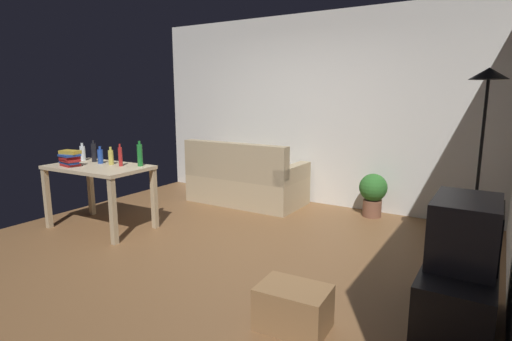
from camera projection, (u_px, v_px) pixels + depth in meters
The scene contains 16 objects.
ground_plane at pixel (223, 248), 4.25m from camera, with size 5.20×4.40×0.02m, color brown.
wall_rear at pixel (311, 110), 5.84m from camera, with size 5.20×0.10×2.70m, color silver.
couch at pixel (245, 182), 5.91m from camera, with size 1.66×0.84×0.92m.
tv_stand at pixel (458, 295), 2.74m from camera, with size 0.44×1.10×0.48m.
tv at pixel (465, 231), 2.66m from camera, with size 0.41×0.60×0.44m.
torchiere_lamp at pixel (485, 114), 3.50m from camera, with size 0.32×0.32×1.81m.
desk at pixel (99, 175), 4.74m from camera, with size 1.23×0.75×0.76m.
potted_plant at pixel (373, 192), 5.25m from camera, with size 0.36×0.36×0.57m.
storage_box at pixel (293, 307), 2.76m from camera, with size 0.48×0.34×0.30m, color olive.
bottle_clear at pixel (83, 153), 5.06m from camera, with size 0.07×0.07×0.22m.
bottle_dark at pixel (94, 152), 4.97m from camera, with size 0.06×0.06×0.27m.
bottle_blue at pixel (100, 156), 4.85m from camera, with size 0.06×0.06×0.21m.
bottle_squat at pixel (111, 157), 4.78m from camera, with size 0.06×0.06×0.21m.
bottle_red at pixel (120, 156), 4.66m from camera, with size 0.05×0.05×0.26m.
bottle_green at pixel (140, 155), 4.67m from camera, with size 0.06×0.06×0.29m.
book_stack at pixel (70, 159), 4.67m from camera, with size 0.28×0.21×0.18m.
Camera 1 is at (2.40, -3.25, 1.59)m, focal length 28.27 mm.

